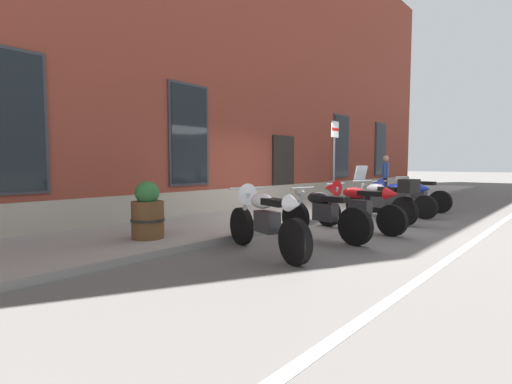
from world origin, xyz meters
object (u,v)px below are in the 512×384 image
object	(u,v)px
motorcycle_blue_sport	(395,195)
barrel_planter	(148,213)
motorcycle_silver_touring	(383,199)
parking_sign	(334,152)
motorcycle_red_sport	(354,203)
pedestrian_blue_top	(385,175)
motorcycle_black_naked	(322,213)
motorcycle_grey_naked	(416,194)
motorcycle_white_sport	(262,216)

from	to	relation	value
motorcycle_blue_sport	barrel_planter	size ratio (longest dim) A/B	2.15
motorcycle_silver_touring	parking_sign	world-z (taller)	parking_sign
motorcycle_red_sport	pedestrian_blue_top	distance (m)	6.41
pedestrian_blue_top	parking_sign	size ratio (longest dim) A/B	0.64
motorcycle_black_naked	motorcycle_silver_touring	size ratio (longest dim) A/B	1.01
motorcycle_silver_touring	motorcycle_blue_sport	size ratio (longest dim) A/B	0.98
motorcycle_red_sport	motorcycle_blue_sport	size ratio (longest dim) A/B	1.01
motorcycle_red_sport	parking_sign	bearing A→B (deg)	38.22
parking_sign	barrel_planter	xyz separation A→B (m)	(-5.80, 0.25, -1.16)
motorcycle_red_sport	parking_sign	distance (m)	3.00
motorcycle_red_sport	barrel_planter	distance (m)	4.12
motorcycle_blue_sport	barrel_planter	world-z (taller)	barrel_planter
motorcycle_black_naked	motorcycle_silver_touring	bearing A→B (deg)	-0.52
motorcycle_blue_sport	motorcycle_grey_naked	bearing A→B (deg)	-1.99
motorcycle_white_sport	pedestrian_blue_top	size ratio (longest dim) A/B	1.33
motorcycle_red_sport	barrel_planter	world-z (taller)	barrel_planter
motorcycle_white_sport	motorcycle_grey_naked	distance (m)	7.02
motorcycle_silver_touring	motorcycle_grey_naked	size ratio (longest dim) A/B	1.01
motorcycle_blue_sport	motorcycle_white_sport	bearing A→B (deg)	-179.59
pedestrian_blue_top	motorcycle_red_sport	bearing A→B (deg)	-163.16
motorcycle_grey_naked	barrel_planter	bearing A→B (deg)	167.15
motorcycle_blue_sport	pedestrian_blue_top	size ratio (longest dim) A/B	1.32
barrel_planter	motorcycle_blue_sport	bearing A→B (deg)	-15.27
motorcycle_white_sport	parking_sign	world-z (taller)	parking_sign
motorcycle_grey_naked	pedestrian_blue_top	xyz separation A→B (m)	(1.84, 1.69, 0.50)
motorcycle_black_naked	barrel_planter	world-z (taller)	barrel_planter
pedestrian_blue_top	parking_sign	world-z (taller)	parking_sign
motorcycle_blue_sport	motorcycle_grey_naked	xyz separation A→B (m)	(1.49, -0.05, -0.05)
motorcycle_blue_sport	barrel_planter	distance (m)	6.64
motorcycle_grey_naked	barrel_planter	size ratio (longest dim) A/B	2.07
motorcycle_black_naked	parking_sign	xyz separation A→B (m)	(3.38, 1.68, 1.24)
motorcycle_white_sport	parking_sign	size ratio (longest dim) A/B	0.85
motorcycle_black_naked	motorcycle_red_sport	size ratio (longest dim) A/B	0.97
motorcycle_black_naked	parking_sign	distance (m)	3.98
motorcycle_black_naked	parking_sign	size ratio (longest dim) A/B	0.83
parking_sign	barrel_planter	distance (m)	5.92
barrel_planter	motorcycle_grey_naked	bearing A→B (deg)	-12.85
motorcycle_white_sport	motorcycle_blue_sport	size ratio (longest dim) A/B	1.00
motorcycle_white_sport	motorcycle_black_naked	xyz separation A→B (m)	(1.54, -0.14, -0.10)
motorcycle_silver_touring	motorcycle_blue_sport	xyz separation A→B (m)	(1.32, 0.20, -0.01)
motorcycle_black_naked	barrel_planter	size ratio (longest dim) A/B	2.11
pedestrian_blue_top	barrel_planter	world-z (taller)	pedestrian_blue_top
motorcycle_red_sport	motorcycle_grey_naked	bearing A→B (deg)	2.15
motorcycle_white_sport	barrel_planter	bearing A→B (deg)	116.13
motorcycle_silver_touring	parking_sign	xyz separation A→B (m)	(0.71, 1.71, 1.16)
motorcycle_red_sport	barrel_planter	bearing A→B (deg)	151.55
motorcycle_blue_sport	motorcycle_grey_naked	world-z (taller)	motorcycle_grey_naked
motorcycle_black_naked	motorcycle_grey_naked	distance (m)	5.49
motorcycle_blue_sport	motorcycle_red_sport	bearing A→B (deg)	-175.64
motorcycle_red_sport	barrel_planter	size ratio (longest dim) A/B	2.17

